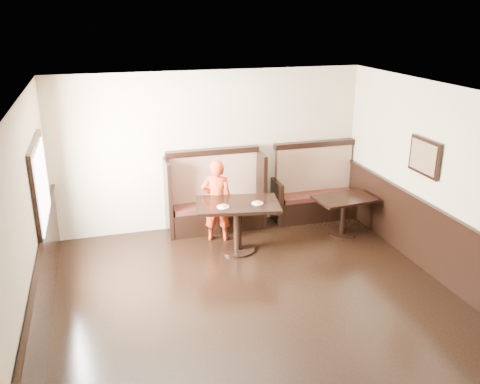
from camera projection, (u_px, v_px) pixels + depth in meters
name	position (u px, v px, depth m)	size (l,w,h in m)	color
ground	(277.00, 331.00, 6.29)	(7.00, 7.00, 0.00)	black
room_shell	(248.00, 276.00, 6.24)	(7.00, 7.00, 7.00)	#C3AC8D
booth_main	(215.00, 201.00, 9.09)	(1.75, 0.72, 1.45)	black
booth_neighbor	(315.00, 193.00, 9.61)	(1.65, 0.72, 1.45)	black
table_main	(238.00, 214.00, 8.17)	(1.45, 1.05, 0.84)	black
table_neighbor	(344.00, 207.00, 8.82)	(1.06, 0.75, 0.70)	black
child	(217.00, 201.00, 8.56)	(0.52, 0.34, 1.44)	red
pizza_plate_left	(223.00, 206.00, 7.94)	(0.19, 0.19, 0.04)	white
pizza_plate_right	(257.00, 203.00, 8.08)	(0.18, 0.18, 0.03)	white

